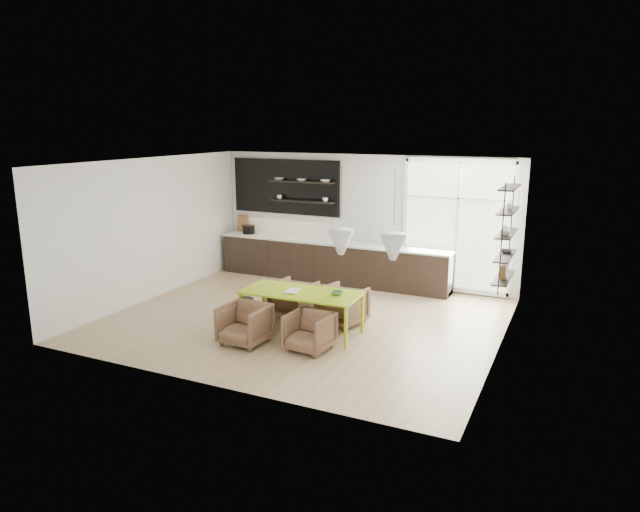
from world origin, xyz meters
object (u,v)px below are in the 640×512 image
at_px(dining_table, 301,294).
at_px(armchair_front_left, 245,324).
at_px(wire_stool, 246,305).
at_px(armchair_back_right, 342,305).
at_px(armchair_back_left, 294,299).
at_px(armchair_front_right, 309,332).

relative_size(dining_table, armchair_front_left, 2.80).
bearing_deg(wire_stool, dining_table, -10.08).
bearing_deg(armchair_back_right, armchair_back_left, 14.06).
bearing_deg(armchair_front_left, armchair_back_right, 58.44).
xyz_separation_m(armchair_front_left, wire_stool, (-0.66, 1.08, -0.08)).
height_order(armchair_back_left, armchair_front_left, armchair_back_left).
height_order(armchair_front_left, armchair_front_right, armchair_front_left).
relative_size(armchair_back_right, armchair_front_right, 1.11).
xyz_separation_m(dining_table, armchair_front_right, (0.47, -0.66, -0.38)).
height_order(armchair_back_left, wire_stool, armchair_back_left).
xyz_separation_m(armchair_front_left, armchair_front_right, (1.10, 0.19, -0.02)).
distance_m(armchair_front_right, wire_stool, 1.97).
height_order(dining_table, armchair_front_left, dining_table).
bearing_deg(armchair_back_left, armchair_front_left, 93.89).
xyz_separation_m(armchair_back_left, armchair_front_right, (1.00, -1.36, -0.03)).
distance_m(armchair_back_left, armchair_back_right, 0.99).
distance_m(armchair_back_right, wire_stool, 1.81).
bearing_deg(armchair_front_right, wire_stool, 158.46).
height_order(armchair_back_left, armchair_back_right, armchair_back_right).
xyz_separation_m(dining_table, armchair_front_left, (-0.62, -0.85, -0.36)).
bearing_deg(armchair_back_right, dining_table, 70.18).
distance_m(armchair_back_left, wire_stool, 0.89).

